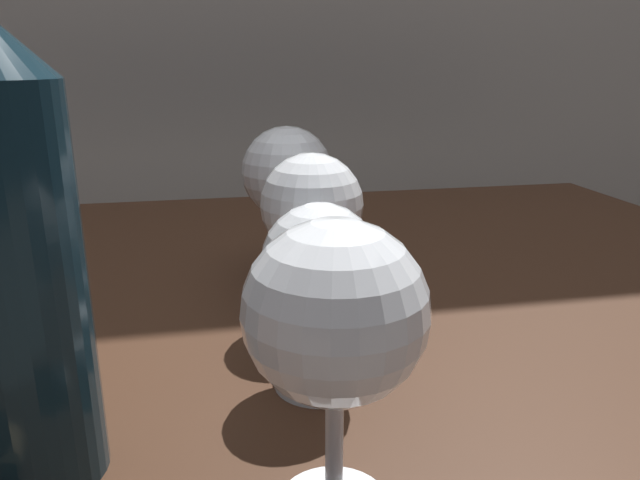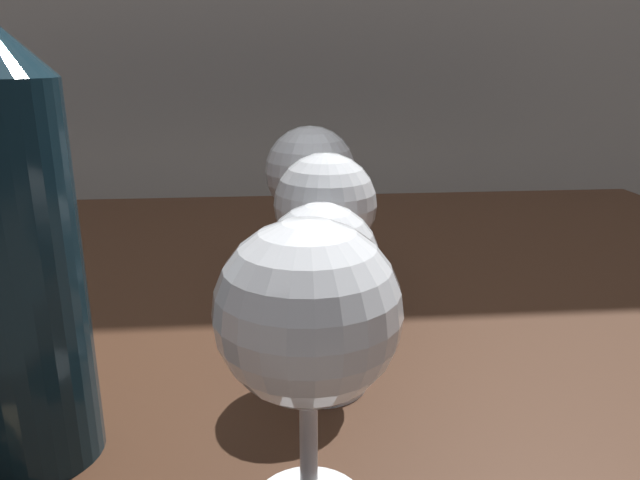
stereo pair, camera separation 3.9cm
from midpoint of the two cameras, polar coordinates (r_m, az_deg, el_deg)
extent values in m
cube|color=#382114|center=(0.60, -2.99, -6.02)|extent=(1.26, 0.85, 0.03)
cylinder|color=#382114|center=(1.26, 24.49, -14.37)|extent=(0.06, 0.06, 0.74)
cylinder|color=white|center=(0.30, 2.65, -18.62)|extent=(0.01, 0.01, 0.08)
sphere|color=white|center=(0.27, 2.84, -6.98)|extent=(0.09, 0.09, 0.09)
ellipsoid|color=maroon|center=(0.27, 2.82, -8.22)|extent=(0.08, 0.08, 0.03)
cylinder|color=white|center=(0.43, 2.65, -13.40)|extent=(0.07, 0.07, 0.00)
cylinder|color=white|center=(0.42, 2.72, -9.47)|extent=(0.01, 0.01, 0.06)
sphere|color=white|center=(0.39, 2.83, -2.11)|extent=(0.08, 0.08, 0.08)
ellipsoid|color=#EACC66|center=(0.40, 2.83, -2.44)|extent=(0.07, 0.07, 0.03)
cylinder|color=white|center=(0.52, 2.58, -7.75)|extent=(0.07, 0.07, 0.00)
cylinder|color=white|center=(0.51, 2.64, -3.70)|extent=(0.01, 0.01, 0.07)
sphere|color=white|center=(0.49, 2.74, 3.41)|extent=(0.09, 0.09, 0.09)
ellipsoid|color=maroon|center=(0.49, 2.74, 3.06)|extent=(0.08, 0.08, 0.03)
cylinder|color=white|center=(0.63, 0.83, -3.21)|extent=(0.06, 0.06, 0.00)
cylinder|color=white|center=(0.62, 0.85, 0.36)|extent=(0.01, 0.01, 0.08)
sphere|color=white|center=(0.60, 0.88, 6.60)|extent=(0.09, 0.09, 0.09)
ellipsoid|color=#380711|center=(0.61, 0.87, 5.75)|extent=(0.08, 0.08, 0.02)
cylinder|color=#0F232D|center=(0.35, -24.67, -3.82)|extent=(0.07, 0.07, 0.21)
camera|label=1|loc=(0.02, -87.14, 0.88)|focal=33.26mm
camera|label=2|loc=(0.02, 92.86, -0.88)|focal=33.26mm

